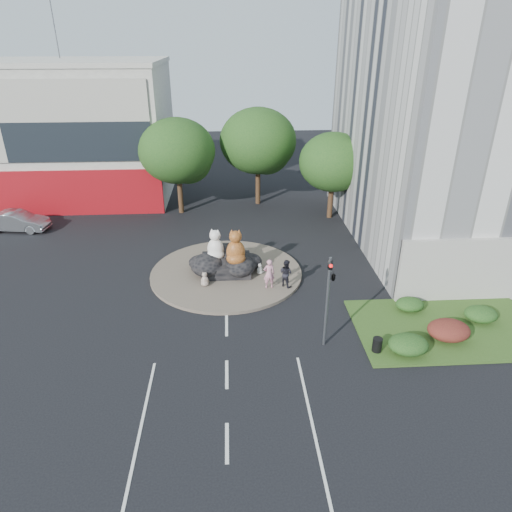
{
  "coord_description": "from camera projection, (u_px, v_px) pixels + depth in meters",
  "views": [
    {
      "loc": [
        0.37,
        -16.87,
        14.4
      ],
      "look_at": [
        1.89,
        8.52,
        2.0
      ],
      "focal_mm": 32.0,
      "sensor_mm": 36.0,
      "label": 1
    }
  ],
  "objects": [
    {
      "name": "parked_car",
      "position": [
        17.0,
        221.0,
        36.81
      ],
      "size": [
        5.09,
        2.35,
        1.62
      ],
      "primitive_type": "imported",
      "rotation": [
        0.0,
        0.0,
        1.44
      ],
      "color": "#94979B",
      "rests_on": "ground"
    },
    {
      "name": "hedge_red",
      "position": [
        449.0,
        330.0,
        23.57
      ],
      "size": [
        2.2,
        1.76,
        0.99
      ],
      "primitive_type": "ellipsoid",
      "color": "#551619",
      "rests_on": "grass_verge"
    },
    {
      "name": "pedestrian_pink",
      "position": [
        269.0,
        274.0,
        27.97
      ],
      "size": [
        0.75,
        0.54,
        1.93
      ],
      "primitive_type": "imported",
      "rotation": [
        0.0,
        0.0,
        3.26
      ],
      "color": "#CE859B",
      "rests_on": "roundabout_island"
    },
    {
      "name": "litter_bin",
      "position": [
        377.0,
        345.0,
        22.68
      ],
      "size": [
        0.51,
        0.51,
        0.74
      ],
      "primitive_type": "cylinder",
      "rotation": [
        0.0,
        0.0,
        0.06
      ],
      "color": "black",
      "rests_on": "grass_verge"
    },
    {
      "name": "shophouse_block",
      "position": [
        32.0,
        131.0,
        42.8
      ],
      "size": [
        25.2,
        12.3,
        17.4
      ],
      "color": "beige",
      "rests_on": "ground"
    },
    {
      "name": "pedestrian_dark",
      "position": [
        286.0,
        273.0,
        28.19
      ],
      "size": [
        1.1,
        1.1,
        1.8
      ],
      "primitive_type": "imported",
      "rotation": [
        0.0,
        0.0,
        2.38
      ],
      "color": "black",
      "rests_on": "roundabout_island"
    },
    {
      "name": "ground",
      "position": [
        227.0,
        374.0,
        21.43
      ],
      "size": [
        120.0,
        120.0,
        0.0
      ],
      "primitive_type": "plane",
      "color": "black",
      "rests_on": "ground"
    },
    {
      "name": "kitten_calico",
      "position": [
        205.0,
        278.0,
        28.45
      ],
      "size": [
        0.64,
        0.58,
        0.94
      ],
      "primitive_type": null,
      "rotation": [
        0.0,
        0.0,
        -0.18
      ],
      "color": "silver",
      "rests_on": "roundabout_island"
    },
    {
      "name": "traffic_light",
      "position": [
        331.0,
        283.0,
        21.91
      ],
      "size": [
        0.44,
        1.24,
        5.0
      ],
      "color": "#595B60",
      "rests_on": "ground"
    },
    {
      "name": "street_lamp",
      "position": [
        438.0,
        217.0,
        27.3
      ],
      "size": [
        2.34,
        0.22,
        8.06
      ],
      "color": "#595B60",
      "rests_on": "ground"
    },
    {
      "name": "tree_mid",
      "position": [
        259.0,
        144.0,
        40.75
      ],
      "size": [
        6.84,
        6.84,
        8.76
      ],
      "color": "#382314",
      "rests_on": "ground"
    },
    {
      "name": "hedge_near_green",
      "position": [
        408.0,
        344.0,
        22.56
      ],
      "size": [
        2.0,
        1.6,
        0.9
      ],
      "primitive_type": "ellipsoid",
      "color": "#133C15",
      "rests_on": "grass_verge"
    },
    {
      "name": "cat_white",
      "position": [
        215.0,
        244.0,
        29.55
      ],
      "size": [
        1.57,
        1.47,
        2.11
      ],
      "primitive_type": null,
      "rotation": [
        0.0,
        0.0,
        -0.36
      ],
      "color": "silver",
      "rests_on": "rock_plinth"
    },
    {
      "name": "tree_right",
      "position": [
        334.0,
        165.0,
        37.89
      ],
      "size": [
        5.7,
        5.7,
        7.3
      ],
      "color": "#382314",
      "rests_on": "ground"
    },
    {
      "name": "hedge_back_green",
      "position": [
        410.0,
        304.0,
        26.09
      ],
      "size": [
        1.6,
        1.28,
        0.72
      ],
      "primitive_type": "ellipsoid",
      "color": "#133C15",
      "rests_on": "grass_verge"
    },
    {
      "name": "rock_plinth",
      "position": [
        226.0,
        265.0,
        30.12
      ],
      "size": [
        3.2,
        2.6,
        0.9
      ],
      "primitive_type": null,
      "color": "black",
      "rests_on": "roundabout_island"
    },
    {
      "name": "tree_left",
      "position": [
        178.0,
        154.0,
        38.72
      ],
      "size": [
        6.46,
        6.46,
        8.27
      ],
      "color": "#382314",
      "rests_on": "ground"
    },
    {
      "name": "cat_tabby",
      "position": [
        236.0,
        246.0,
        28.97
      ],
      "size": [
        1.49,
        1.32,
        2.33
      ],
      "primitive_type": null,
      "rotation": [
        0.0,
        0.0,
        -0.08
      ],
      "color": "#BC7D27",
      "rests_on": "rock_plinth"
    },
    {
      "name": "kitten_white",
      "position": [
        260.0,
        268.0,
        29.87
      ],
      "size": [
        0.59,
        0.6,
        0.76
      ],
      "primitive_type": null,
      "rotation": [
        0.0,
        0.0,
        0.88
      ],
      "color": "beige",
      "rests_on": "roundabout_island"
    },
    {
      "name": "grass_verge",
      "position": [
        448.0,
        328.0,
        24.74
      ],
      "size": [
        10.0,
        6.0,
        0.12
      ],
      "primitive_type": "cube",
      "color": "#2C4C19",
      "rests_on": "ground"
    },
    {
      "name": "hedge_mid_green",
      "position": [
        481.0,
        314.0,
        25.09
      ],
      "size": [
        1.8,
        1.44,
        0.81
      ],
      "primitive_type": "ellipsoid",
      "color": "#133C15",
      "rests_on": "grass_verge"
    },
    {
      "name": "roundabout_island",
      "position": [
        226.0,
        273.0,
        30.36
      ],
      "size": [
        10.0,
        10.0,
        0.2
      ],
      "primitive_type": "cylinder",
      "color": "brown",
      "rests_on": "ground"
    }
  ]
}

